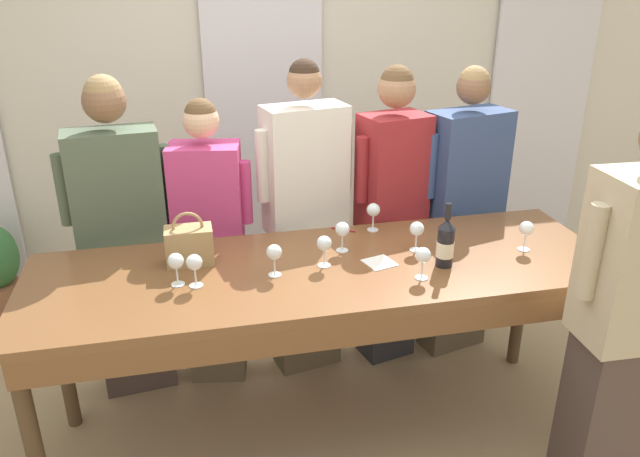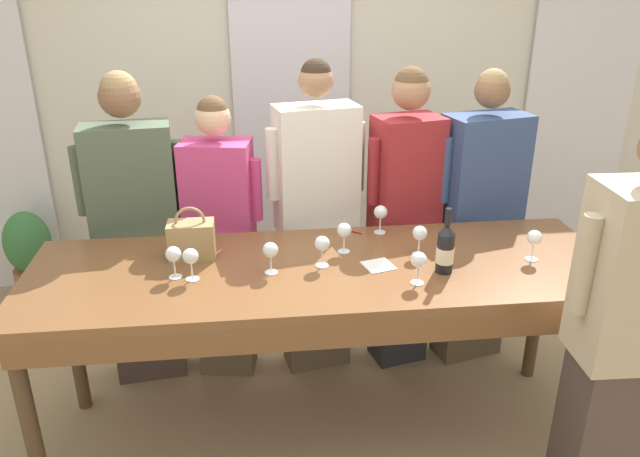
{
  "view_description": "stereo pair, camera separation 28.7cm",
  "coord_description": "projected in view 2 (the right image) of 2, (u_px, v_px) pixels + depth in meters",
  "views": [
    {
      "loc": [
        -0.58,
        -2.49,
        2.24
      ],
      "look_at": [
        0.0,
        0.09,
        1.11
      ],
      "focal_mm": 35.0,
      "sensor_mm": 36.0,
      "label": 1
    },
    {
      "loc": [
        -0.3,
        -2.54,
        2.24
      ],
      "look_at": [
        0.0,
        0.09,
        1.11
      ],
      "focal_mm": 35.0,
      "sensor_mm": 36.0,
      "label": 2
    }
  ],
  "objects": [
    {
      "name": "guest_olive_jacket",
      "position": [
        137.0,
        232.0,
        3.36
      ],
      "size": [
        0.57,
        0.27,
        1.76
      ],
      "color": "#473833",
      "rests_on": "ground_plane"
    },
    {
      "name": "wine_glass_back_mid",
      "position": [
        381.0,
        213.0,
        3.16
      ],
      "size": [
        0.07,
        0.07,
        0.15
      ],
      "color": "white",
      "rests_on": "tasting_bar"
    },
    {
      "name": "handbag",
      "position": [
        192.0,
        239.0,
        2.91
      ],
      "size": [
        0.21,
        0.13,
        0.25
      ],
      "color": "#997A4C",
      "rests_on": "tasting_bar"
    },
    {
      "name": "host_pouring",
      "position": [
        623.0,
        346.0,
        2.35
      ],
      "size": [
        0.49,
        0.29,
        1.79
      ],
      "color": "#473833",
      "rests_on": "ground_plane"
    },
    {
      "name": "guest_cream_sweater",
      "position": [
        316.0,
        222.0,
        3.45
      ],
      "size": [
        0.55,
        0.3,
        1.8
      ],
      "color": "brown",
      "rests_on": "ground_plane"
    },
    {
      "name": "wine_glass_center_mid",
      "position": [
        420.0,
        234.0,
        2.92
      ],
      "size": [
        0.07,
        0.07,
        0.15
      ],
      "color": "white",
      "rests_on": "tasting_bar"
    },
    {
      "name": "wine_glass_front_right",
      "position": [
        270.0,
        251.0,
        2.75
      ],
      "size": [
        0.07,
        0.07,
        0.15
      ],
      "color": "white",
      "rests_on": "tasting_bar"
    },
    {
      "name": "wine_bottle",
      "position": [
        445.0,
        249.0,
        2.76
      ],
      "size": [
        0.08,
        0.08,
        0.3
      ],
      "color": "black",
      "rests_on": "tasting_bar"
    },
    {
      "name": "wine_glass_back_right",
      "position": [
        191.0,
        257.0,
        2.69
      ],
      "size": [
        0.07,
        0.07,
        0.15
      ],
      "color": "white",
      "rests_on": "tasting_bar"
    },
    {
      "name": "wall_back",
      "position": [
        291.0,
        91.0,
        4.43
      ],
      "size": [
        12.0,
        0.06,
        2.8
      ],
      "color": "silver",
      "rests_on": "ground_plane"
    },
    {
      "name": "ground_plane",
      "position": [
        322.0,
        432.0,
        3.23
      ],
      "size": [
        18.0,
        18.0,
        0.0
      ],
      "primitive_type": "plane",
      "color": "tan"
    },
    {
      "name": "pen",
      "position": [
        350.0,
        231.0,
        3.22
      ],
      "size": [
        0.11,
        0.08,
        0.01
      ],
      "color": "maroon",
      "rests_on": "tasting_bar"
    },
    {
      "name": "wine_glass_front_left",
      "position": [
        173.0,
        255.0,
        2.71
      ],
      "size": [
        0.07,
        0.07,
        0.15
      ],
      "color": "white",
      "rests_on": "tasting_bar"
    },
    {
      "name": "guest_striped_shirt",
      "position": [
        404.0,
        219.0,
        3.51
      ],
      "size": [
        0.46,
        0.33,
        1.75
      ],
      "color": "#28282D",
      "rests_on": "ground_plane"
    },
    {
      "name": "curtain_panel_center",
      "position": [
        292.0,
        100.0,
        4.39
      ],
      "size": [
        0.82,
        0.03,
        2.69
      ],
      "color": "white",
      "rests_on": "ground_plane"
    },
    {
      "name": "wine_glass_center_right",
      "position": [
        534.0,
        239.0,
        2.87
      ],
      "size": [
        0.07,
        0.07,
        0.15
      ],
      "color": "white",
      "rests_on": "tasting_bar"
    },
    {
      "name": "curtain_panel_right",
      "position": [
        580.0,
        94.0,
        4.62
      ],
      "size": [
        0.82,
        0.03,
        2.69
      ],
      "color": "white",
      "rests_on": "ground_plane"
    },
    {
      "name": "wine_glass_center_left",
      "position": [
        322.0,
        245.0,
        2.81
      ],
      "size": [
        0.07,
        0.07,
        0.15
      ],
      "color": "white",
      "rests_on": "tasting_bar"
    },
    {
      "name": "potted_plant",
      "position": [
        30.0,
        255.0,
        4.32
      ],
      "size": [
        0.31,
        0.31,
        0.69
      ],
      "color": "#935B3D",
      "rests_on": "ground_plane"
    },
    {
      "name": "guest_navy_coat",
      "position": [
        478.0,
        221.0,
        3.57
      ],
      "size": [
        0.57,
        0.34,
        1.74
      ],
      "color": "brown",
      "rests_on": "ground_plane"
    },
    {
      "name": "wine_glass_back_left",
      "position": [
        419.0,
        261.0,
        2.66
      ],
      "size": [
        0.07,
        0.07,
        0.15
      ],
      "color": "white",
      "rests_on": "tasting_bar"
    },
    {
      "name": "guest_pink_top",
      "position": [
        221.0,
        240.0,
        3.43
      ],
      "size": [
        0.48,
        0.29,
        1.63
      ],
      "color": "brown",
      "rests_on": "ground_plane"
    },
    {
      "name": "tasting_bar",
      "position": [
        323.0,
        288.0,
        2.86
      ],
      "size": [
        2.68,
        0.86,
        0.96
      ],
      "color": "brown",
      "rests_on": "ground_plane"
    },
    {
      "name": "napkin",
      "position": [
        378.0,
        266.0,
        2.85
      ],
      "size": [
        0.16,
        0.16,
        0.0
      ],
      "color": "white",
      "rests_on": "tasting_bar"
    },
    {
      "name": "wine_glass_front_mid",
      "position": [
        344.0,
        231.0,
        2.95
      ],
      "size": [
        0.07,
        0.07,
        0.15
      ],
      "color": "white",
      "rests_on": "tasting_bar"
    }
  ]
}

